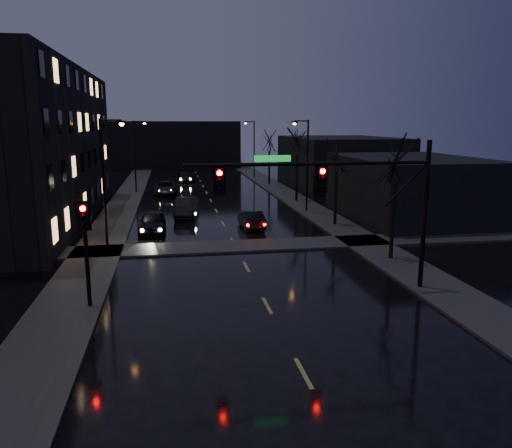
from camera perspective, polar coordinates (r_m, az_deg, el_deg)
name	(u,v)px	position (r m, az deg, el deg)	size (l,w,h in m)	color
ground	(322,408)	(14.83, 7.57, -20.13)	(160.00, 160.00, 0.00)	black
sidewalk_left	(122,207)	(47.86, -15.09, 1.85)	(3.00, 140.00, 0.12)	#2D2D2B
sidewalk_right	(300,202)	(49.24, 5.02, 2.47)	(3.00, 140.00, 0.12)	#2D2D2B
sidewalk_cross	(236,246)	(31.72, -2.33, -2.54)	(40.00, 3.00, 0.12)	#2D2D2B
apartment_block	(6,146)	(43.90, -26.64, 8.01)	(12.00, 30.00, 12.00)	black
commercial_right_near	(411,188)	(43.01, 17.25, 3.97)	(10.00, 14.00, 5.00)	black
commercial_right_far	(340,161)	(63.74, 9.55, 7.07)	(12.00, 18.00, 6.00)	black
far_block	(175,144)	(90.10, -9.24, 8.97)	(22.00, 10.00, 8.00)	black
signal_mast	(348,189)	(22.59, 10.50, 3.97)	(11.11, 0.41, 7.00)	black
signal_pole_left	(85,239)	(21.84, -18.92, -1.67)	(0.35, 0.41, 4.53)	black
tree_near	(396,151)	(28.83, 15.75, 8.02)	(3.52, 3.52, 8.08)	black
tree_mid_a	(337,149)	(38.12, 9.25, 8.46)	(3.30, 3.30, 7.58)	black
tree_mid_b	(297,135)	(49.59, 4.74, 10.14)	(3.74, 3.74, 8.59)	black
tree_far	(269,137)	(63.25, 1.54, 9.97)	(3.43, 3.43, 7.88)	black
streetlight_l_near	(107,175)	(30.39, -16.67, 5.40)	(1.53, 0.28, 8.00)	black
streetlight_l_far	(136,150)	(57.21, -13.52, 8.20)	(1.53, 0.28, 8.00)	black
streetlight_r_mid	(305,158)	(43.67, 5.63, 7.54)	(1.53, 0.28, 8.00)	black
streetlight_r_far	(253,144)	(71.02, -0.39, 9.10)	(1.53, 0.28, 8.00)	black
oncoming_car_a	(152,222)	(36.45, -11.79, 0.25)	(1.87, 4.65, 1.58)	black
oncoming_car_b	(186,207)	(42.06, -7.97, 1.89)	(1.72, 4.93, 1.62)	black
oncoming_car_c	(165,188)	(55.84, -10.31, 4.09)	(2.41, 5.23, 1.45)	black
oncoming_car_d	(185,177)	(67.03, -8.12, 5.34)	(1.92, 4.72, 1.37)	black
lead_car	(251,219)	(37.18, -0.54, 0.53)	(1.43, 4.09, 1.35)	black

